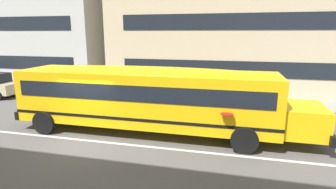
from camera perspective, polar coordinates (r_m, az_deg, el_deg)
The scene contains 4 objects.
ground_plane at distance 11.90m, azimuth -17.17°, elevation -9.22°, with size 400.00×400.00×0.00m, color #54514F.
sidewalk_far at distance 19.22m, azimuth -4.39°, elevation -0.26°, with size 120.00×3.00×0.01m, color gray.
lane_centreline at distance 11.90m, azimuth -17.17°, elevation -9.21°, with size 110.00×0.16×0.01m, color silver.
school_bus at distance 11.79m, azimuth -3.76°, elevation 0.01°, with size 13.11×3.10×2.93m.
Camera 1 is at (5.87, -9.39, 4.36)m, focal length 28.82 mm.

